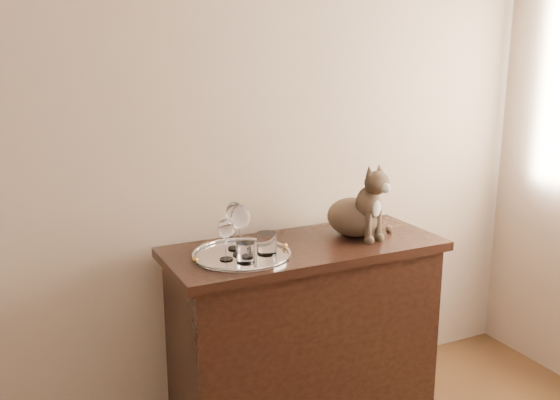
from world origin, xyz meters
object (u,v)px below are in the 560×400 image
at_px(sideboard, 304,336).
at_px(wine_glass_d, 240,230).
at_px(tray, 242,256).
at_px(cat, 354,199).
at_px(tumbler_a, 267,244).
at_px(wine_glass_b, 235,225).
at_px(tumbler_b, 246,253).
at_px(wine_glass_c, 226,239).

xyz_separation_m(sideboard, wine_glass_d, (-0.31, -0.03, 0.54)).
distance_m(tray, cat, 0.59).
height_order(wine_glass_d, tumbler_a, wine_glass_d).
bearing_deg(tumbler_a, cat, 10.96).
bearing_deg(wine_glass_d, wine_glass_b, 83.47).
relative_size(tray, cat, 1.19).
height_order(tray, wine_glass_b, wine_glass_b).
xyz_separation_m(tumbler_a, cat, (0.47, 0.09, 0.12)).
distance_m(wine_glass_b, tumbler_b, 0.19).
xyz_separation_m(wine_glass_d, cat, (0.57, 0.05, 0.06)).
bearing_deg(sideboard, cat, 5.53).
height_order(wine_glass_d, cat, cat).
distance_m(wine_glass_b, tumbler_a, 0.16).
bearing_deg(wine_glass_c, wine_glass_b, 52.87).
height_order(tray, tumbler_a, tumbler_a).
xyz_separation_m(wine_glass_c, cat, (0.64, 0.08, 0.08)).
distance_m(sideboard, cat, 0.65).
xyz_separation_m(wine_glass_d, tumbler_b, (-0.02, -0.10, -0.06)).
height_order(tray, cat, cat).
xyz_separation_m(tray, wine_glass_c, (-0.08, -0.02, 0.09)).
height_order(tray, tumbler_b, tumbler_b).
xyz_separation_m(wine_glass_c, wine_glass_d, (0.07, 0.03, 0.02)).
height_order(sideboard, tray, tray).
bearing_deg(wine_glass_d, sideboard, 4.86).
bearing_deg(tumbler_a, sideboard, 17.41).
bearing_deg(tumbler_a, wine_glass_c, 176.22).
relative_size(tray, tumbler_a, 4.43).
distance_m(sideboard, wine_glass_d, 0.62).
bearing_deg(tumbler_a, tumbler_b, -154.12).
bearing_deg(cat, wine_glass_b, 163.61).
distance_m(wine_glass_c, tumbler_b, 0.10).
xyz_separation_m(sideboard, tumbler_b, (-0.33, -0.12, 0.47)).
relative_size(tray, wine_glass_d, 1.92).
relative_size(tumbler_a, cat, 0.27).
xyz_separation_m(sideboard, tumbler_a, (-0.21, -0.07, 0.48)).
bearing_deg(wine_glass_c, tray, 18.09).
bearing_deg(tumbler_b, wine_glass_b, 80.74).
bearing_deg(wine_glass_b, sideboard, -10.25).
bearing_deg(wine_glass_d, tray, -57.30).
height_order(tumbler_b, cat, cat).
height_order(sideboard, cat, cat).
height_order(wine_glass_b, tumbler_a, wine_glass_b).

